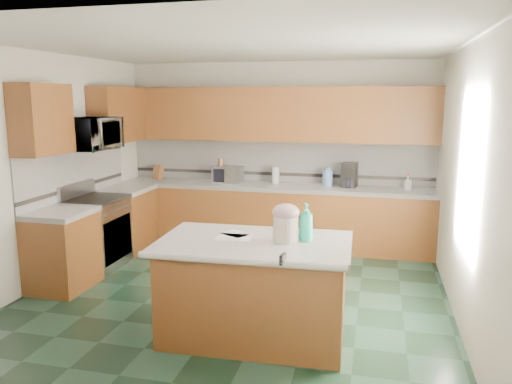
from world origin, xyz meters
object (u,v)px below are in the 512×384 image
(island_top, at_px, (254,244))
(soap_bottle_island, at_px, (306,222))
(knife_block, at_px, (158,172))
(coffee_maker, at_px, (349,175))
(treat_jar, at_px, (286,229))
(island_base, at_px, (255,292))
(toaster_oven, at_px, (228,174))

(island_top, distance_m, soap_bottle_island, 0.50)
(soap_bottle_island, xyz_separation_m, knife_block, (-2.72, 2.84, -0.06))
(coffee_maker, bearing_deg, treat_jar, -89.43)
(island_base, relative_size, island_top, 0.94)
(island_top, relative_size, soap_bottle_island, 5.04)
(knife_block, bearing_deg, island_top, -37.67)
(island_top, relative_size, toaster_oven, 4.13)
(island_base, distance_m, island_top, 0.46)
(island_base, relative_size, toaster_oven, 3.88)
(island_base, distance_m, toaster_oven, 3.21)
(island_top, bearing_deg, island_base, -2.00)
(knife_block, height_order, toaster_oven, toaster_oven)
(soap_bottle_island, height_order, toaster_oven, soap_bottle_island)
(toaster_oven, bearing_deg, knife_block, -174.59)
(coffee_maker, bearing_deg, island_base, -94.51)
(island_top, relative_size, knife_block, 7.54)
(coffee_maker, bearing_deg, toaster_oven, -171.02)
(toaster_oven, xyz_separation_m, coffee_maker, (1.80, 0.03, 0.05))
(knife_block, height_order, coffee_maker, coffee_maker)
(island_top, distance_m, coffee_maker, 3.05)
(island_top, xyz_separation_m, coffee_maker, (0.66, 2.97, 0.20))
(knife_block, bearing_deg, island_base, -37.67)
(soap_bottle_island, bearing_deg, coffee_maker, 63.07)
(island_base, distance_m, treat_jar, 0.67)
(treat_jar, height_order, toaster_oven, toaster_oven)
(soap_bottle_island, height_order, coffee_maker, coffee_maker)
(island_top, height_order, toaster_oven, toaster_oven)
(island_top, xyz_separation_m, knife_block, (-2.28, 2.94, 0.14))
(island_top, height_order, treat_jar, treat_jar)
(soap_bottle_island, height_order, knife_block, soap_bottle_island)
(island_base, bearing_deg, soap_bottle_island, 10.03)
(knife_block, bearing_deg, coffee_maker, 15.16)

